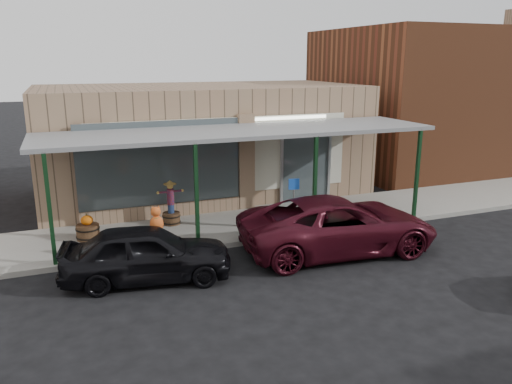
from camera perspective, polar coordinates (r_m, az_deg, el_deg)
name	(u,v)px	position (r m, az deg, el deg)	size (l,w,h in m)	color
ground	(289,270)	(12.79, 3.83, -8.87)	(120.00, 120.00, 0.00)	black
sidewalk	(242,225)	(15.87, -1.65, -3.75)	(40.00, 3.20, 0.15)	gray
storefront	(202,141)	(19.64, -6.19, 5.86)	(12.00, 6.25, 4.20)	#8B6F55
awning	(241,133)	(15.15, -1.69, 6.79)	(12.00, 3.00, 3.04)	slate
block_buildings_near	(241,94)	(21.03, -1.69, 11.13)	(61.00, 8.00, 8.00)	brown
barrel_scarecrow	(171,209)	(15.79, -9.69, -1.96)	(0.86, 0.57, 1.41)	#533A21
barrel_pumpkin	(88,230)	(15.11, -18.67, -4.15)	(0.82, 0.82, 0.76)	#533A21
handicap_sign	(294,197)	(14.94, 4.34, -0.59)	(0.33, 0.08, 1.58)	gray
parked_sedan	(147,253)	(12.25, -12.36, -6.83)	(4.22, 2.28, 1.58)	black
car_maroon	(338,225)	(13.90, 9.40, -3.71)	(2.52, 5.46, 1.52)	#420D19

